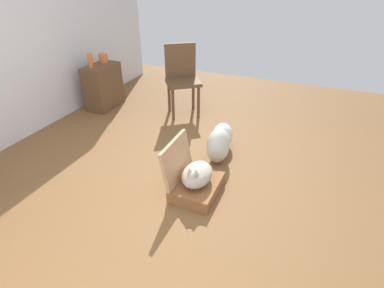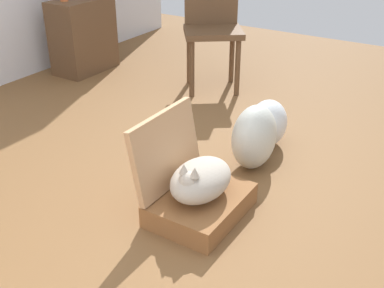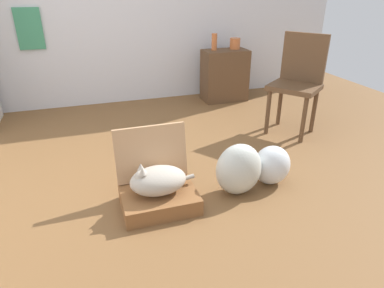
{
  "view_description": "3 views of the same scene",
  "coord_description": "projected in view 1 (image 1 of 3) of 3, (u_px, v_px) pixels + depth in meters",
  "views": [
    {
      "loc": [
        -2.1,
        -1.17,
        1.94
      ],
      "look_at": [
        0.37,
        -0.13,
        0.34
      ],
      "focal_mm": 27.7,
      "sensor_mm": 36.0,
      "label": 1
    },
    {
      "loc": [
        -1.75,
        -1.4,
        1.54
      ],
      "look_at": [
        0.22,
        -0.15,
        0.3
      ],
      "focal_mm": 44.82,
      "sensor_mm": 36.0,
      "label": 2
    },
    {
      "loc": [
        -0.36,
        -2.33,
        1.47
      ],
      "look_at": [
        0.35,
        -0.16,
        0.39
      ],
      "focal_mm": 31.79,
      "sensor_mm": 36.0,
      "label": 3
    }
  ],
  "objects": [
    {
      "name": "side_table",
      "position": [
        103.0,
        86.0,
        4.65
      ],
      "size": [
        0.59,
        0.34,
        0.68
      ],
      "primitive_type": "cube",
      "color": "brown",
      "rests_on": "ground"
    },
    {
      "name": "suitcase_lid",
      "position": [
        177.0,
        160.0,
        2.88
      ],
      "size": [
        0.53,
        0.11,
        0.41
      ],
      "primitive_type": "cube",
      "rotation": [
        1.39,
        0.0,
        0.0
      ],
      "color": "tan",
      "rests_on": "suitcase_base"
    },
    {
      "name": "chair",
      "position": [
        182.0,
        77.0,
        4.34
      ],
      "size": [
        0.61,
        0.62,
        1.02
      ],
      "rotation": [
        0.0,
        0.0,
        -0.93
      ],
      "color": "brown",
      "rests_on": "ground"
    },
    {
      "name": "vase_short",
      "position": [
        103.0,
        58.0,
        4.57
      ],
      "size": [
        0.14,
        0.14,
        0.14
      ],
      "primitive_type": "cylinder",
      "color": "#CC6B38",
      "rests_on": "side_table"
    },
    {
      "name": "plastic_bag_white",
      "position": [
        218.0,
        146.0,
        3.36
      ],
      "size": [
        0.36,
        0.25,
        0.41
      ],
      "primitive_type": "ellipsoid",
      "color": "silver",
      "rests_on": "ground"
    },
    {
      "name": "ground_plane",
      "position": [
        167.0,
        187.0,
        3.04
      ],
      "size": [
        7.68,
        7.68,
        0.0
      ],
      "primitive_type": "plane",
      "color": "brown",
      "rests_on": "ground"
    },
    {
      "name": "cat",
      "position": [
        197.0,
        174.0,
        2.86
      ],
      "size": [
        0.48,
        0.28,
        0.23
      ],
      "color": "#B2A899",
      "rests_on": "suitcase_base"
    },
    {
      "name": "plastic_bag_clear",
      "position": [
        222.0,
        136.0,
        3.64
      ],
      "size": [
        0.3,
        0.25,
        0.32
      ],
      "primitive_type": "ellipsoid",
      "color": "silver",
      "rests_on": "ground"
    },
    {
      "name": "vase_tall",
      "position": [
        90.0,
        60.0,
        4.32
      ],
      "size": [
        0.07,
        0.07,
        0.21
      ],
      "primitive_type": "cylinder",
      "color": "#CC6B38",
      "rests_on": "side_table"
    },
    {
      "name": "suitcase_base",
      "position": [
        197.0,
        187.0,
        2.94
      ],
      "size": [
        0.53,
        0.41,
        0.12
      ],
      "primitive_type": "cube",
      "color": "brown",
      "rests_on": "ground"
    }
  ]
}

